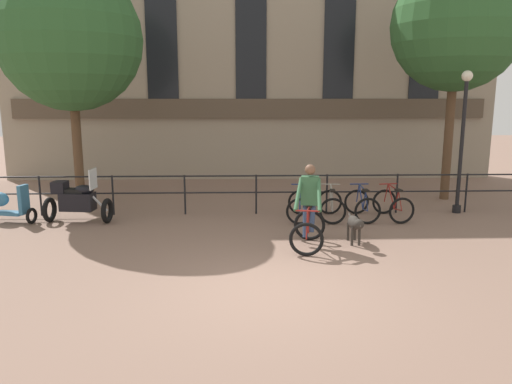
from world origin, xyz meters
TOP-DOWN VIEW (x-y plane):
  - ground_plane at (0.00, 0.00)m, footprint 60.00×60.00m
  - canal_railing at (-0.00, 5.20)m, footprint 15.05×0.05m
  - building_facade at (0.00, 10.99)m, footprint 18.00×0.72m
  - cyclist_with_bike at (0.99, 2.32)m, footprint 0.89×1.28m
  - dog at (1.99, 2.41)m, footprint 0.24×1.04m
  - parked_motorcycle at (-4.44, 4.43)m, footprint 1.64×0.79m
  - parked_bicycle_near_lamp at (1.09, 4.54)m, footprint 0.81×1.19m
  - parked_bicycle_mid_left at (1.87, 4.54)m, footprint 0.77×1.17m
  - parked_bicycle_mid_right at (2.66, 4.54)m, footprint 0.69×1.13m
  - parked_bicycle_far_end at (3.45, 4.54)m, footprint 0.79×1.18m
  - parked_scooter at (-6.15, 4.48)m, footprint 1.34×0.68m
  - street_lamp at (5.37, 5.14)m, footprint 0.28×0.28m
  - tree_canalside_left at (-5.03, 6.58)m, footprint 3.92×3.92m
  - tree_canalside_right at (5.76, 6.90)m, footprint 3.69×3.69m

SIDE VIEW (x-z plane):
  - ground_plane at x=0.00m, z-range 0.00..0.00m
  - parked_bicycle_near_lamp at x=1.09m, z-range -0.07..0.79m
  - parked_bicycle_mid_right at x=2.66m, z-range -0.07..0.79m
  - parked_bicycle_far_end at x=3.45m, z-range -0.07..0.79m
  - parked_bicycle_mid_left at x=1.87m, z-range -0.07..0.79m
  - dog at x=1.99m, z-range 0.13..0.75m
  - parked_scooter at x=-6.15m, z-range -0.02..0.94m
  - parked_motorcycle at x=-4.44m, z-range -0.11..1.24m
  - canal_railing at x=0.00m, z-range 0.18..1.23m
  - cyclist_with_bike at x=0.99m, z-range -0.09..1.61m
  - street_lamp at x=5.37m, z-range 0.25..3.96m
  - tree_canalside_left at x=-5.03m, z-range 1.31..7.87m
  - tree_canalside_right at x=5.76m, z-range 1.57..8.44m
  - building_facade at x=0.00m, z-range -0.02..10.40m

